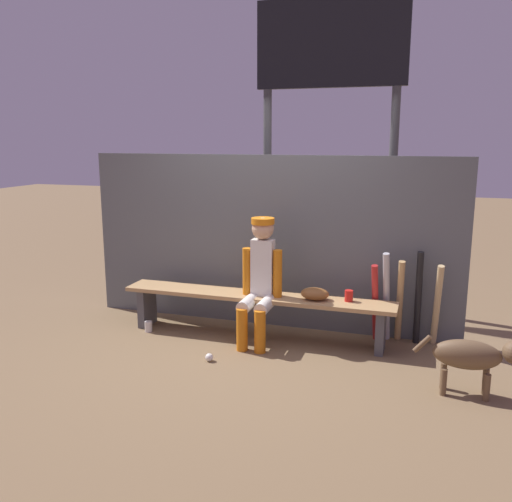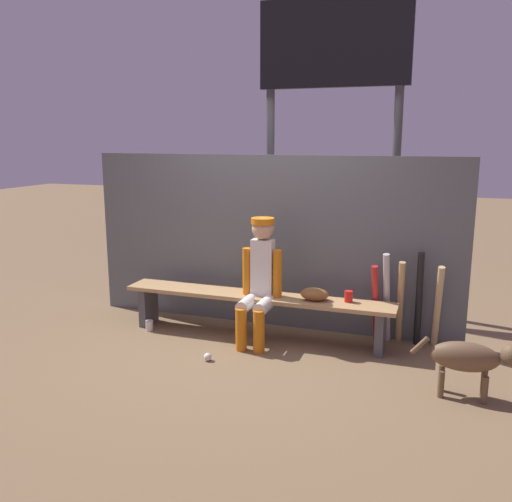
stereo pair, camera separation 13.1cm
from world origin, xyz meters
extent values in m
plane|color=brown|center=(0.00, 0.00, 0.00)|extent=(30.00, 30.00, 0.00)
cube|color=#595E63|center=(0.00, 0.42, 0.92)|extent=(4.06, 0.03, 1.85)
cube|color=tan|center=(0.00, 0.00, 0.44)|extent=(2.81, 0.36, 0.04)
cube|color=#4C4C51|center=(-1.25, 0.00, 0.21)|extent=(0.08, 0.29, 0.42)
cube|color=#4C4C51|center=(1.25, 0.00, 0.21)|extent=(0.08, 0.29, 0.42)
cube|color=silver|center=(0.07, 0.00, 0.74)|extent=(0.22, 0.13, 0.57)
sphere|color=tan|center=(0.07, 0.00, 1.14)|extent=(0.22, 0.22, 0.22)
cylinder|color=orange|center=(0.07, 0.00, 1.22)|extent=(0.23, 0.23, 0.06)
cylinder|color=silver|center=(-0.02, -0.19, 0.42)|extent=(0.13, 0.38, 0.13)
cylinder|color=orange|center=(-0.02, -0.38, 0.21)|extent=(0.11, 0.11, 0.42)
cylinder|color=orange|center=(-0.09, -0.02, 0.69)|extent=(0.09, 0.09, 0.49)
cylinder|color=silver|center=(0.16, -0.19, 0.42)|extent=(0.13, 0.38, 0.13)
cylinder|color=orange|center=(0.16, -0.38, 0.21)|extent=(0.11, 0.11, 0.42)
cylinder|color=orange|center=(0.23, -0.02, 0.69)|extent=(0.09, 0.09, 0.49)
ellipsoid|color=brown|center=(0.61, 0.00, 0.52)|extent=(0.28, 0.20, 0.12)
cylinder|color=#B22323|center=(1.17, 0.24, 0.41)|extent=(0.10, 0.24, 0.81)
cylinder|color=#B7B7BC|center=(1.27, 0.27, 0.47)|extent=(0.11, 0.26, 0.93)
cylinder|color=tan|center=(1.40, 0.30, 0.43)|extent=(0.08, 0.24, 0.86)
cylinder|color=black|center=(1.58, 0.31, 0.47)|extent=(0.07, 0.13, 0.95)
cylinder|color=tan|center=(1.75, 0.29, 0.42)|extent=(0.10, 0.26, 0.85)
sphere|color=white|center=(-0.22, -0.72, 0.04)|extent=(0.07, 0.07, 0.07)
cylinder|color=silver|center=(-1.14, -0.19, 0.06)|extent=(0.08, 0.08, 0.11)
cylinder|color=red|center=(0.93, 0.05, 0.51)|extent=(0.08, 0.08, 0.11)
cylinder|color=#3F3F42|center=(-0.30, 1.40, 1.29)|extent=(0.10, 0.10, 2.58)
cylinder|color=#3F3F42|center=(1.20, 1.40, 1.29)|extent=(0.10, 0.10, 2.58)
cube|color=black|center=(0.45, 1.40, 3.08)|extent=(1.74, 0.08, 0.99)
ellipsoid|color=brown|center=(1.98, -0.71, 0.34)|extent=(0.52, 0.20, 0.24)
cylinder|color=brown|center=(1.64, -0.71, 0.39)|extent=(0.15, 0.04, 0.16)
cylinder|color=brown|center=(2.14, -0.65, 0.11)|extent=(0.05, 0.05, 0.22)
cylinder|color=brown|center=(2.14, -0.77, 0.11)|extent=(0.05, 0.05, 0.22)
cylinder|color=brown|center=(1.82, -0.65, 0.11)|extent=(0.05, 0.05, 0.22)
cylinder|color=brown|center=(1.82, -0.77, 0.11)|extent=(0.05, 0.05, 0.22)
camera|label=1|loc=(1.62, -5.05, 2.02)|focal=38.09mm
camera|label=2|loc=(1.74, -5.01, 2.02)|focal=38.09mm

